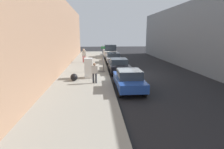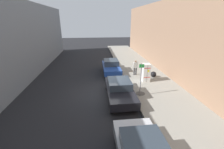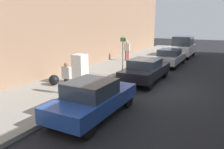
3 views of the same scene
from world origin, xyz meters
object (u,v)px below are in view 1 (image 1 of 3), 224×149
object	(u,v)px
street_sign_post	(103,57)
parked_sedan_silver	(113,58)
pedestrian_standing_near	(95,72)
trash_bag	(74,77)
pedestrian_walking_far	(84,54)
parked_sedan_dark	(118,65)
parked_hatchback_blue	(129,79)
discarded_refrigerator	(89,68)
parked_van_white	(110,51)

from	to	relation	value
street_sign_post	parked_sedan_silver	world-z (taller)	street_sign_post
street_sign_post	pedestrian_standing_near	size ratio (longest dim) A/B	1.65
street_sign_post	trash_bag	distance (m)	4.52
street_sign_post	pedestrian_walking_far	xyz separation A→B (m)	(-2.30, 5.73, -0.37)
street_sign_post	parked_sedan_dark	distance (m)	1.75
pedestrian_walking_far	parked_sedan_dark	world-z (taller)	pedestrian_walking_far
trash_bag	parked_hatchback_blue	xyz separation A→B (m)	(3.98, -2.16, 0.28)
parked_hatchback_blue	pedestrian_walking_far	bearing A→B (deg)	108.44
pedestrian_walking_far	parked_sedan_dark	bearing A→B (deg)	149.43
trash_bag	parked_sedan_dark	world-z (taller)	parked_sedan_dark
discarded_refrigerator	parked_van_white	xyz separation A→B (m)	(2.86, 14.13, 0.08)
parked_sedan_dark	parked_van_white	world-z (taller)	parked_van_white
discarded_refrigerator	parked_hatchback_blue	bearing A→B (deg)	-47.01
discarded_refrigerator	pedestrian_standing_near	xyz separation A→B (m)	(0.52, -1.76, 0.04)
pedestrian_standing_near	parked_sedan_silver	bearing A→B (deg)	-16.55
pedestrian_standing_near	parked_sedan_silver	size ratio (longest dim) A/B	0.34
street_sign_post	pedestrian_walking_far	distance (m)	6.19
discarded_refrigerator	street_sign_post	bearing A→B (deg)	63.91
street_sign_post	trash_bag	bearing A→B (deg)	-124.04
parked_hatchback_blue	parked_van_white	distance (m)	17.20
discarded_refrigerator	pedestrian_standing_near	distance (m)	1.84
discarded_refrigerator	pedestrian_standing_near	bearing A→B (deg)	-73.50
parked_sedan_dark	pedestrian_walking_far	bearing A→B (deg)	123.89
pedestrian_walking_far	pedestrian_standing_near	xyz separation A→B (m)	(1.50, -10.21, -0.18)
discarded_refrigerator	trash_bag	size ratio (longest dim) A/B	2.92
trash_bag	pedestrian_standing_near	world-z (taller)	pedestrian_standing_near
discarded_refrigerator	parked_sedan_dark	size ratio (longest dim) A/B	0.37
pedestrian_walking_far	parked_sedan_silver	size ratio (longest dim) A/B	0.39
pedestrian_walking_far	parked_hatchback_blue	distance (m)	12.15
pedestrian_standing_near	parked_sedan_silver	distance (m)	10.66
discarded_refrigerator	parked_sedan_silver	size ratio (longest dim) A/B	0.36
pedestrian_walking_far	pedestrian_standing_near	distance (m)	10.32
street_sign_post	parked_hatchback_blue	world-z (taller)	street_sign_post
pedestrian_walking_far	parked_sedan_dark	xyz separation A→B (m)	(3.84, -5.72, -0.46)
discarded_refrigerator	street_sign_post	size ratio (longest dim) A/B	0.65
pedestrian_standing_near	parked_sedan_dark	size ratio (longest dim) A/B	0.35
trash_bag	street_sign_post	bearing A→B (deg)	55.96
parked_hatchback_blue	parked_van_white	size ratio (longest dim) A/B	0.90
discarded_refrigerator	street_sign_post	xyz separation A→B (m)	(1.33, 2.71, 0.59)
pedestrian_standing_near	parked_sedan_dark	world-z (taller)	pedestrian_standing_near
street_sign_post	parked_sedan_silver	distance (m)	6.17
discarded_refrigerator	parked_sedan_silver	bearing A→B (deg)	71.64
pedestrian_standing_near	parked_van_white	xyz separation A→B (m)	(2.34, 15.89, 0.04)
parked_sedan_silver	street_sign_post	bearing A→B (deg)	-104.55
parked_sedan_dark	parked_sedan_silver	world-z (taller)	parked_sedan_dark
parked_hatchback_blue	parked_sedan_dark	xyz separation A→B (m)	(0.00, 5.80, 0.01)
trash_bag	parked_van_white	size ratio (longest dim) A/B	0.12
discarded_refrigerator	parked_hatchback_blue	distance (m)	4.21
parked_sedan_dark	parked_sedan_silver	xyz separation A→B (m)	(0.00, 5.90, -0.02)
discarded_refrigerator	parked_sedan_dark	bearing A→B (deg)	43.63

